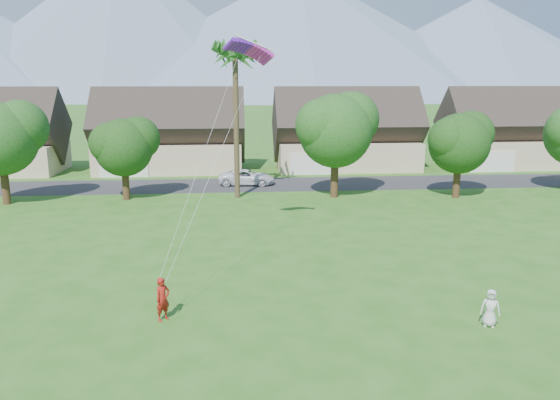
{
  "coord_description": "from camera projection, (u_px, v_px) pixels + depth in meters",
  "views": [
    {
      "loc": [
        -2.13,
        -15.75,
        9.49
      ],
      "look_at": [
        0.0,
        10.0,
        3.8
      ],
      "focal_mm": 35.0,
      "sensor_mm": 36.0,
      "label": 1
    }
  ],
  "objects": [
    {
      "name": "parked_car",
      "position": [
        247.0,
        177.0,
        50.39
      ],
      "size": [
        5.26,
        2.74,
        1.42
      ],
      "primitive_type": "imported",
      "rotation": [
        0.0,
        0.0,
        1.49
      ],
      "color": "white",
      "rests_on": "ground"
    },
    {
      "name": "street",
      "position": [
        259.0,
        184.0,
        50.63
      ],
      "size": [
        90.0,
        7.0,
        0.01
      ],
      "primitive_type": "cube",
      "color": "#2D2D30",
      "rests_on": "ground"
    },
    {
      "name": "mountain_ridge",
      "position": [
        259.0,
        39.0,
        265.16
      ],
      "size": [
        540.0,
        240.0,
        70.0
      ],
      "color": "slate",
      "rests_on": "ground"
    },
    {
      "name": "parafoil_kite",
      "position": [
        249.0,
        48.0,
        29.52
      ],
      "size": [
        2.91,
        1.45,
        0.5
      ],
      "rotation": [
        0.0,
        0.0,
        0.42
      ],
      "color": "#6117B2",
      "rests_on": "ground"
    },
    {
      "name": "houses_row",
      "position": [
        259.0,
        138.0,
        58.68
      ],
      "size": [
        72.75,
        8.19,
        8.86
      ],
      "color": "beige",
      "rests_on": "ground"
    },
    {
      "name": "kite_flyer",
      "position": [
        163.0,
        299.0,
        21.88
      ],
      "size": [
        0.77,
        0.77,
        1.79
      ],
      "primitive_type": "imported",
      "rotation": [
        0.0,
        0.0,
        0.78
      ],
      "color": "#9F1B12",
      "rests_on": "ground"
    },
    {
      "name": "watcher",
      "position": [
        490.0,
        308.0,
        21.36
      ],
      "size": [
        0.88,
        0.74,
        1.52
      ],
      "primitive_type": "imported",
      "rotation": [
        0.0,
        0.0,
        -0.41
      ],
      "color": "silver",
      "rests_on": "ground"
    },
    {
      "name": "ground",
      "position": [
        306.0,
        382.0,
        17.54
      ],
      "size": [
        500.0,
        500.0,
        0.0
      ],
      "primitive_type": "plane",
      "color": "#2D6019",
      "rests_on": "ground"
    },
    {
      "name": "fan_palm",
      "position": [
        235.0,
        50.0,
        42.58
      ],
      "size": [
        3.0,
        3.0,
        13.8
      ],
      "color": "#4C3D26",
      "rests_on": "ground"
    },
    {
      "name": "tree_row",
      "position": [
        247.0,
        139.0,
        43.56
      ],
      "size": [
        62.27,
        6.67,
        8.45
      ],
      "color": "#47301C",
      "rests_on": "ground"
    }
  ]
}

